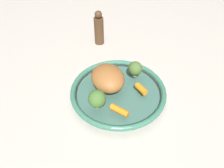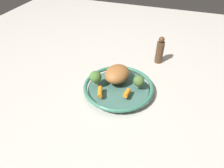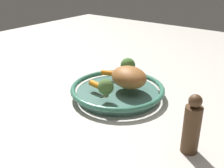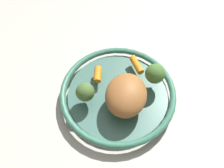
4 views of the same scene
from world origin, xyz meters
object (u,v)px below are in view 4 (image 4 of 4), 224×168
(broccoli_floret_mid, at_px, (85,92))
(broccoli_floret_small, at_px, (155,74))
(serving_bowl, at_px, (118,95))
(baby_carrot_back, at_px, (98,74))
(baby_carrot_left, at_px, (137,65))
(roast_chicken_piece, at_px, (126,95))

(broccoli_floret_mid, xyz_separation_m, broccoli_floret_small, (-0.05, 0.20, 0.01))
(serving_bowl, xyz_separation_m, baby_carrot_back, (-0.06, -0.06, 0.03))
(baby_carrot_left, bearing_deg, baby_carrot_back, -75.69)
(broccoli_floret_mid, distance_m, broccoli_floret_small, 0.20)
(roast_chicken_piece, bearing_deg, baby_carrot_back, -139.88)
(broccoli_floret_mid, bearing_deg, roast_chicken_piece, 81.66)
(baby_carrot_left, xyz_separation_m, baby_carrot_back, (0.03, -0.12, 0.00))
(broccoli_floret_mid, bearing_deg, broccoli_floret_small, 103.28)
(baby_carrot_left, xyz_separation_m, broccoli_floret_mid, (0.10, -0.15, 0.02))
(serving_bowl, distance_m, roast_chicken_piece, 0.07)
(baby_carrot_back, distance_m, broccoli_floret_mid, 0.09)
(baby_carrot_back, relative_size, broccoli_floret_mid, 0.78)
(baby_carrot_left, bearing_deg, serving_bowl, -35.73)
(serving_bowl, distance_m, broccoli_floret_mid, 0.11)
(baby_carrot_back, bearing_deg, broccoli_floret_small, 80.37)
(serving_bowl, bearing_deg, broccoli_floret_mid, -78.34)
(serving_bowl, relative_size, broccoli_floret_mid, 5.57)
(baby_carrot_left, bearing_deg, roast_chicken_piece, -19.23)
(serving_bowl, distance_m, baby_carrot_left, 0.11)
(roast_chicken_piece, height_order, baby_carrot_back, roast_chicken_piece)
(serving_bowl, xyz_separation_m, broccoli_floret_small, (-0.03, 0.11, 0.06))
(roast_chicken_piece, bearing_deg, serving_bowl, -151.19)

